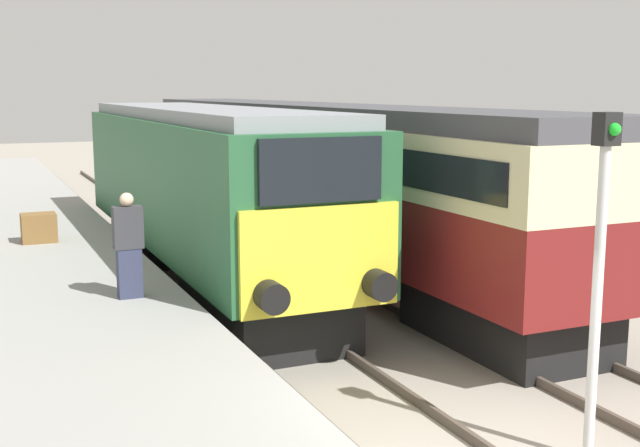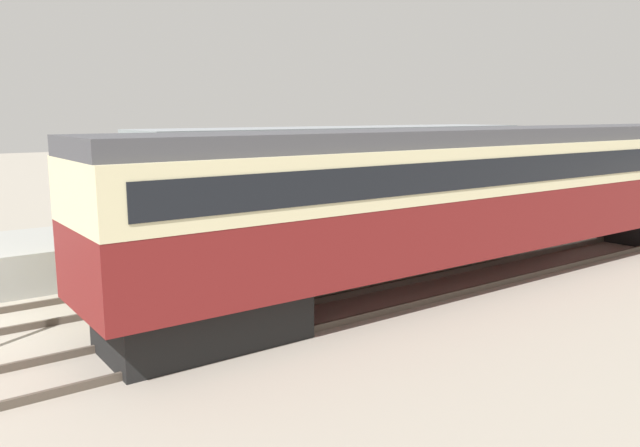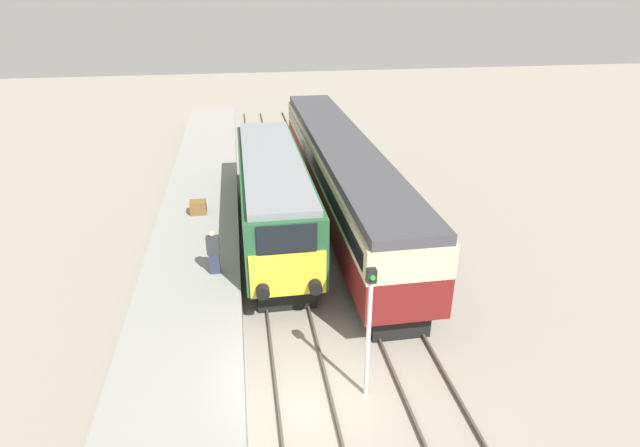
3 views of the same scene
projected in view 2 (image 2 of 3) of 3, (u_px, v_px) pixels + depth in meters
The scene contains 7 objects.
platform_left at pixel (226, 235), 19.05m from camera, with size 3.50×50.00×1.03m.
rails_near_track at pixel (179, 290), 14.76m from camera, with size 1.51×60.00×0.14m.
rails_far_track at pixel (250, 329), 12.06m from camera, with size 1.50×60.00×0.14m.
locomotive at pixel (345, 189), 17.32m from camera, with size 2.70×12.71×3.82m.
passenger_carriage at pixel (499, 186), 15.92m from camera, with size 2.75×20.98×3.83m.
person_on_platform at pixel (164, 202), 16.78m from camera, with size 0.44×0.26×1.63m.
luggage_crate at pixel (308, 201), 20.66m from camera, with size 0.70×0.56×0.60m.
Camera 2 is at (13.50, -0.69, 4.18)m, focal length 35.00 mm.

